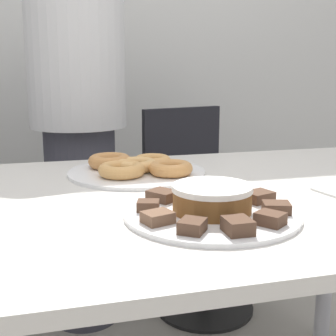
# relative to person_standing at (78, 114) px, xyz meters

# --- Properties ---
(wall_back) EXTENTS (8.00, 0.05, 2.60)m
(wall_back) POSITION_rel_person_standing_xyz_m (0.17, 0.74, 0.41)
(wall_back) COLOR silver
(wall_back) RESTS_ON ground_plane
(table) EXTENTS (1.59, 0.98, 0.77)m
(table) POSITION_rel_person_standing_xyz_m (0.17, -0.85, -0.20)
(table) COLOR silver
(table) RESTS_ON ground_plane
(person_standing) EXTENTS (0.38, 0.38, 1.70)m
(person_standing) POSITION_rel_person_standing_xyz_m (0.00, 0.00, 0.00)
(person_standing) COLOR #383842
(person_standing) RESTS_ON ground_plane
(office_chair_right) EXTENTS (0.54, 0.54, 0.89)m
(office_chair_right) POSITION_rel_person_standing_xyz_m (0.51, -0.01, -0.46)
(office_chair_right) COLOR black
(office_chair_right) RESTS_ON ground_plane
(plate_cake) EXTENTS (0.37, 0.37, 0.01)m
(plate_cake) POSITION_rel_person_standing_xyz_m (0.19, -1.03, -0.11)
(plate_cake) COLOR white
(plate_cake) RESTS_ON table
(plate_donuts) EXTENTS (0.39, 0.39, 0.01)m
(plate_donuts) POSITION_rel_person_standing_xyz_m (0.12, -0.61, -0.11)
(plate_donuts) COLOR white
(plate_donuts) RESTS_ON table
(frosted_cake) EXTENTS (0.17, 0.17, 0.06)m
(frosted_cake) POSITION_rel_person_standing_xyz_m (0.19, -1.03, -0.08)
(frosted_cake) COLOR brown
(frosted_cake) RESTS_ON plate_cake
(lamington_0) EXTENTS (0.05, 0.06, 0.03)m
(lamington_0) POSITION_rel_person_standing_xyz_m (0.19, -1.17, -0.09)
(lamington_0) COLOR #513828
(lamington_0) RESTS_ON plate_cake
(lamington_1) EXTENTS (0.07, 0.07, 0.02)m
(lamington_1) POSITION_rel_person_standing_xyz_m (0.27, -1.14, -0.10)
(lamington_1) COLOR #513828
(lamington_1) RESTS_ON plate_cake
(lamington_2) EXTENTS (0.07, 0.06, 0.02)m
(lamington_2) POSITION_rel_person_standing_xyz_m (0.32, -1.07, -0.10)
(lamington_2) COLOR #513828
(lamington_2) RESTS_ON plate_cake
(lamington_3) EXTENTS (0.07, 0.07, 0.02)m
(lamington_3) POSITION_rel_person_standing_xyz_m (0.32, -0.99, -0.10)
(lamington_3) COLOR #513828
(lamington_3) RESTS_ON plate_cake
(lamington_4) EXTENTS (0.07, 0.08, 0.02)m
(lamington_4) POSITION_rel_person_standing_xyz_m (0.27, -0.93, -0.09)
(lamington_4) COLOR brown
(lamington_4) RESTS_ON plate_cake
(lamington_5) EXTENTS (0.04, 0.05, 0.02)m
(lamington_5) POSITION_rel_person_standing_xyz_m (0.19, -0.90, -0.10)
(lamington_5) COLOR brown
(lamington_5) RESTS_ON plate_cake
(lamington_6) EXTENTS (0.08, 0.08, 0.02)m
(lamington_6) POSITION_rel_person_standing_xyz_m (0.11, -0.93, -0.10)
(lamington_6) COLOR #513828
(lamington_6) RESTS_ON plate_cake
(lamington_7) EXTENTS (0.05, 0.05, 0.02)m
(lamington_7) POSITION_rel_person_standing_xyz_m (0.06, -0.99, -0.10)
(lamington_7) COLOR #513828
(lamington_7) RESTS_ON plate_cake
(lamington_8) EXTENTS (0.07, 0.06, 0.02)m
(lamington_8) POSITION_rel_person_standing_xyz_m (0.07, -1.07, -0.10)
(lamington_8) COLOR brown
(lamington_8) RESTS_ON plate_cake
(lamington_9) EXTENTS (0.07, 0.07, 0.02)m
(lamington_9) POSITION_rel_person_standing_xyz_m (0.11, -1.14, -0.10)
(lamington_9) COLOR #513828
(lamington_9) RESTS_ON plate_cake
(donut_0) EXTENTS (0.12, 0.12, 0.03)m
(donut_0) POSITION_rel_person_standing_xyz_m (0.12, -0.61, -0.09)
(donut_0) COLOR #E5AD66
(donut_0) RESTS_ON plate_donuts
(donut_1) EXTENTS (0.12, 0.12, 0.04)m
(donut_1) POSITION_rel_person_standing_xyz_m (0.20, -0.68, -0.09)
(donut_1) COLOR #D18E4C
(donut_1) RESTS_ON plate_donuts
(donut_2) EXTENTS (0.11, 0.11, 0.03)m
(donut_2) POSITION_rel_person_standing_xyz_m (0.18, -0.55, -0.09)
(donut_2) COLOR tan
(donut_2) RESTS_ON plate_donuts
(donut_3) EXTENTS (0.13, 0.13, 0.04)m
(donut_3) POSITION_rel_person_standing_xyz_m (0.05, -0.55, -0.09)
(donut_3) COLOR #C68447
(donut_3) RESTS_ON plate_donuts
(donut_4) EXTENTS (0.13, 0.13, 0.04)m
(donut_4) POSITION_rel_person_standing_xyz_m (0.06, -0.67, -0.09)
(donut_4) COLOR tan
(donut_4) RESTS_ON plate_donuts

